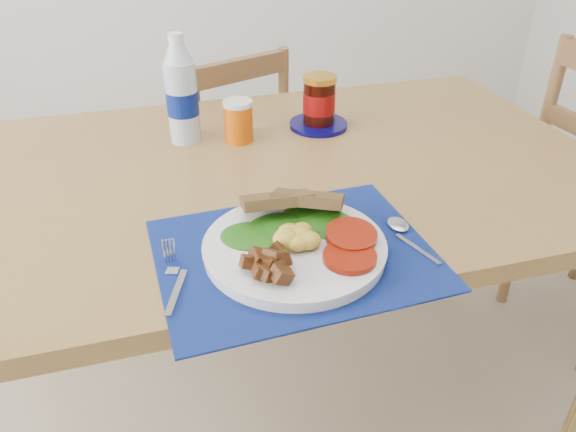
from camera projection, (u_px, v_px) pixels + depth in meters
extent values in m
cube|color=brown|center=(290.00, 173.00, 1.25)|extent=(1.40, 0.90, 0.04)
cylinder|color=brown|center=(40.00, 256.00, 1.62)|extent=(0.06, 0.06, 0.71)
cylinder|color=brown|center=(438.00, 195.00, 1.92)|extent=(0.06, 0.06, 0.71)
cube|color=brown|center=(221.00, 173.00, 1.99)|extent=(0.48, 0.47, 0.04)
cylinder|color=brown|center=(238.00, 193.00, 2.28)|extent=(0.03, 0.03, 0.37)
cylinder|color=brown|center=(167.00, 218.00, 2.11)|extent=(0.03, 0.03, 0.37)
cylinder|color=brown|center=(282.00, 225.00, 2.07)|extent=(0.03, 0.03, 0.37)
cylinder|color=brown|center=(208.00, 256.00, 1.91)|extent=(0.03, 0.03, 0.37)
cube|color=brown|center=(240.00, 69.00, 1.66)|extent=(0.33, 0.15, 0.43)
cylinder|color=brown|center=(513.00, 253.00, 1.89)|extent=(0.04, 0.04, 0.41)
cube|color=black|center=(294.00, 254.00, 0.95)|extent=(0.47, 0.38, 0.00)
cylinder|color=silver|center=(294.00, 248.00, 0.95)|extent=(0.31, 0.31, 0.02)
ellipsoid|color=gold|center=(299.00, 236.00, 0.93)|extent=(0.07, 0.07, 0.03)
cylinder|color=#981D05|center=(350.00, 248.00, 0.92)|extent=(0.09, 0.09, 0.01)
ellipsoid|color=#0A4008|center=(293.00, 225.00, 0.98)|extent=(0.16, 0.10, 0.02)
cube|color=brown|center=(292.00, 200.00, 1.00)|extent=(0.14, 0.10, 0.04)
cube|color=#B2B5BA|center=(176.00, 292.00, 0.86)|extent=(0.05, 0.11, 0.00)
cube|color=#B2B5BA|center=(171.00, 265.00, 0.92)|extent=(0.04, 0.06, 0.00)
cube|color=#B2B5BA|center=(418.00, 249.00, 0.96)|extent=(0.04, 0.10, 0.00)
ellipsoid|color=#B2B5BA|center=(398.00, 225.00, 1.02)|extent=(0.04, 0.05, 0.00)
cylinder|color=#ADBFCC|center=(183.00, 103.00, 1.30)|extent=(0.07, 0.07, 0.19)
cylinder|color=navy|center=(183.00, 103.00, 1.30)|extent=(0.07, 0.07, 0.06)
cone|color=#ADBFCC|center=(177.00, 52.00, 1.24)|extent=(0.07, 0.07, 0.04)
cylinder|color=white|center=(176.00, 37.00, 1.22)|extent=(0.03, 0.03, 0.02)
cylinder|color=#D15305|center=(238.00, 122.00, 1.33)|extent=(0.07, 0.07, 0.09)
cylinder|color=#07044F|center=(318.00, 125.00, 1.42)|extent=(0.15, 0.15, 0.01)
cylinder|color=black|center=(319.00, 102.00, 1.39)|extent=(0.08, 0.08, 0.11)
cylinder|color=maroon|center=(319.00, 102.00, 1.39)|extent=(0.08, 0.08, 0.05)
cylinder|color=gold|center=(320.00, 79.00, 1.36)|extent=(0.08, 0.08, 0.01)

